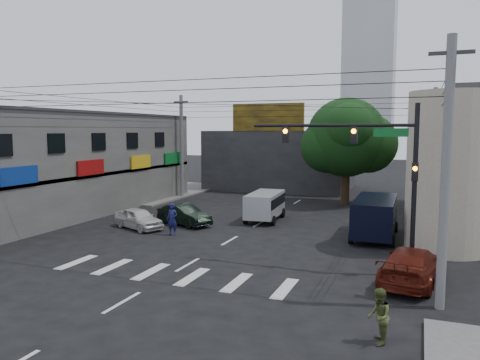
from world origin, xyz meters
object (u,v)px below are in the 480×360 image
Objects in this scene: traffic_officer at (172,219)px; traffic_gantry at (373,160)px; white_compact at (139,218)px; utility_pole_far_right at (433,150)px; street_tree at (346,138)px; navy_van at (375,218)px; silver_minivan at (265,207)px; utility_pole_far_left at (182,147)px; dark_sedan at (184,215)px; maroon_sedan at (412,265)px; utility_pole_near_right at (446,175)px; pedestrian_olive at (379,316)px.

traffic_gantry is at bearing -11.36° from traffic_officer.
traffic_gantry reaches higher than white_compact.
street_tree is at bearing 171.25° from utility_pole_far_right.
navy_van is (-3.10, -10.32, -3.47)m from utility_pole_far_right.
silver_minivan is at bearing 70.13° from navy_van.
dark_sedan is at bearing -61.11° from utility_pole_far_left.
maroon_sedan is (1.71, -0.94, -4.11)m from traffic_gantry.
maroon_sedan reaches higher than dark_sedan.
utility_pole_far_left is 27.18m from maroon_sedan.
navy_van is (-0.43, 6.68, -3.70)m from traffic_gantry.
street_tree is at bearing 3.95° from utility_pole_far_left.
utility_pole_far_right is (6.50, -1.00, -0.87)m from street_tree.
pedestrian_olive is (-1.74, -3.53, -3.79)m from utility_pole_near_right.
traffic_gantry is at bearing 127.42° from utility_pole_near_right.
silver_minivan is 7.83m from navy_van.
street_tree is at bearing -13.29° from dark_sedan.
street_tree is at bearing 15.88° from navy_van.
navy_van is at bearing 21.80° from traffic_officer.
silver_minivan is 18.48m from pedestrian_olive.
traffic_gantry reaches higher than pedestrian_olive.
silver_minivan reaches higher than maroon_sedan.
traffic_gantry is 7.65m from navy_van.
utility_pole_near_right is at bearing -163.86° from navy_van.
dark_sedan is 2.25× the size of traffic_officer.
utility_pole_near_right is at bearing -90.00° from utility_pole_far_right.
maroon_sedan is at bearing -165.12° from navy_van.
street_tree is at bearing -64.60° from maroon_sedan.
street_tree is 17.40m from traffic_officer.
street_tree is 20.30m from maroon_sedan.
traffic_gantry is 0.78× the size of utility_pole_far_right.
white_compact is at bearing -142.37° from utility_pole_far_right.
street_tree is at bearing 101.99° from traffic_gantry.
dark_sedan reaches higher than white_compact.
dark_sedan is 15.54m from maroon_sedan.
utility_pole_far_right is at bearing 0.00° from utility_pole_far_left.
utility_pole_far_left and utility_pole_far_right have the same top height.
utility_pole_far_right is at bearing -17.55° from navy_van.
street_tree is 14.56m from utility_pole_far_left.
street_tree reaches higher than traffic_gantry.
street_tree reaches higher than dark_sedan.
utility_pole_near_right is 29.35m from utility_pole_far_left.
utility_pole_near_right is 1.00× the size of utility_pole_far_left.
traffic_gantry is at bearing -81.95° from white_compact.
silver_minivan is at bearing 130.27° from traffic_gantry.
pedestrian_olive is at bearing -102.32° from white_compact.
utility_pole_far_left is 31.03m from pedestrian_olive.
pedestrian_olive is (8.77, -16.27, -0.13)m from silver_minivan.
traffic_gantry is 8.15m from pedestrian_olive.
street_tree is at bearing -13.39° from white_compact.
utility_pole_near_right is 20.50m from utility_pole_far_right.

